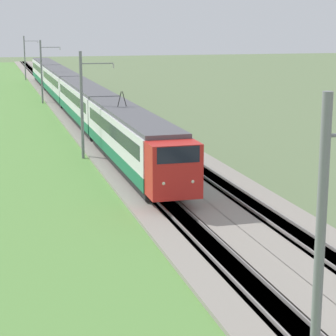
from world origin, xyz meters
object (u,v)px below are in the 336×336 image
at_px(catenary_mast_mid, 83,104).
at_px(catenary_mast_far, 42,71).
at_px(catenary_mast_distant, 25,58).
at_px(catenary_mast_near, 320,286).
at_px(passenger_train, 72,91).

height_order(catenary_mast_mid, catenary_mast_far, catenary_mast_mid).
bearing_deg(catenary_mast_distant, catenary_mast_near, 180.00).
xyz_separation_m(catenary_mast_far, catenary_mast_distant, (35.89, -0.00, -0.05)).
distance_m(passenger_train, catenary_mast_distant, 45.00).
bearing_deg(catenary_mast_distant, catenary_mast_mid, 180.00).
distance_m(passenger_train, catenary_mast_far, 9.50).
relative_size(catenary_mast_near, catenary_mast_distant, 1.09).
bearing_deg(passenger_train, catenary_mast_distant, -176.79).
distance_m(passenger_train, catenary_mast_near, 62.86).
height_order(passenger_train, catenary_mast_mid, catenary_mast_mid).
bearing_deg(catenary_mast_near, passenger_train, -2.30).
bearing_deg(catenary_mast_distant, passenger_train, -176.79).
relative_size(passenger_train, catenary_mast_distant, 11.00).
relative_size(catenary_mast_near, catenary_mast_mid, 1.07).
xyz_separation_m(passenger_train, catenary_mast_far, (9.01, 2.52, 1.66)).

